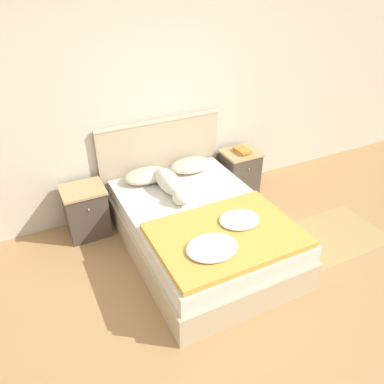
{
  "coord_description": "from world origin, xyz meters",
  "views": [
    {
      "loc": [
        -1.38,
        -1.7,
        2.64
      ],
      "look_at": [
        0.08,
        1.22,
        0.6
      ],
      "focal_mm": 35.0,
      "sensor_mm": 36.0,
      "label": 1
    }
  ],
  "objects": [
    {
      "name": "headboard",
      "position": [
        0.08,
        2.06,
        0.57
      ],
      "size": [
        1.51,
        0.06,
        1.11
      ],
      "color": "#C6B28E",
      "rests_on": "ground_plane"
    },
    {
      "name": "book_stack",
      "position": [
        1.08,
        1.82,
        0.6
      ],
      "size": [
        0.16,
        0.23,
        0.05
      ],
      "color": "gold",
      "rests_on": "nightstand_right"
    },
    {
      "name": "pillow_right",
      "position": [
        0.36,
        1.82,
        0.57
      ],
      "size": [
        0.51,
        0.34,
        0.13
      ],
      "color": "beige",
      "rests_on": "bed"
    },
    {
      "name": "rug",
      "position": [
        1.47,
        0.55,
        0.0
      ],
      "size": [
        1.21,
        0.77,
        0.0
      ],
      "color": "tan",
      "rests_on": "ground_plane"
    },
    {
      "name": "bed",
      "position": [
        0.08,
        1.02,
        0.25
      ],
      "size": [
        1.43,
        2.03,
        0.5
      ],
      "color": "#C6B28E",
      "rests_on": "ground_plane"
    },
    {
      "name": "wall_back",
      "position": [
        0.0,
        2.13,
        1.27
      ],
      "size": [
        9.0,
        0.06,
        2.55
      ],
      "color": "beige",
      "rests_on": "ground_plane"
    },
    {
      "name": "pillow_left",
      "position": [
        -0.2,
        1.82,
        0.57
      ],
      "size": [
        0.51,
        0.34,
        0.13
      ],
      "color": "beige",
      "rests_on": "bed"
    },
    {
      "name": "nightstand_right",
      "position": [
        1.08,
        1.84,
        0.29
      ],
      "size": [
        0.45,
        0.41,
        0.58
      ],
      "color": "#4C4238",
      "rests_on": "ground_plane"
    },
    {
      "name": "quilt",
      "position": [
        0.07,
        0.52,
        0.54
      ],
      "size": [
        1.31,
        0.95,
        0.1
      ],
      "color": "gold",
      "rests_on": "bed"
    },
    {
      "name": "nightstand_left",
      "position": [
        -0.92,
        1.84,
        0.29
      ],
      "size": [
        0.45,
        0.41,
        0.58
      ],
      "color": "#4C4238",
      "rests_on": "ground_plane"
    },
    {
      "name": "ground_plane",
      "position": [
        0.0,
        0.0,
        0.0
      ],
      "size": [
        16.0,
        16.0,
        0.0
      ],
      "primitive_type": "plane",
      "color": "tan"
    },
    {
      "name": "dog",
      "position": [
        -0.05,
        1.47,
        0.6
      ],
      "size": [
        0.22,
        0.79,
        0.21
      ],
      "color": "silver",
      "rests_on": "bed"
    }
  ]
}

